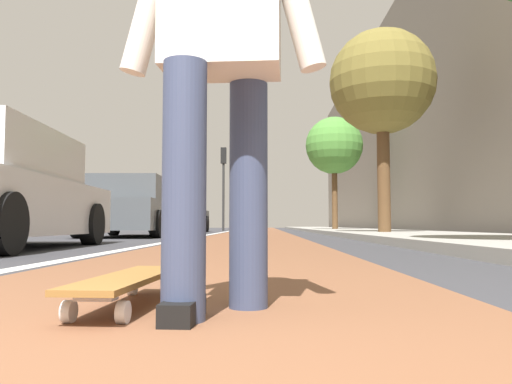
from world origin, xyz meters
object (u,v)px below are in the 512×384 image
Objects in this scene: skateboard at (129,281)px; skater_person at (221,40)px; traffic_light at (223,173)px; street_tree_mid at (382,83)px; parked_car_far at (181,214)px; parked_car_mid at (133,209)px; street_tree_far at (334,146)px.

skater_person is (-0.15, -0.35, 0.84)m from skateboard.
street_tree_mid is at bearing -157.91° from traffic_light.
street_tree_mid reaches higher than skateboard.
traffic_light reaches higher than parked_car_far.
parked_car_far is 10.03m from street_tree_mid.
street_tree_mid is at bearing -16.24° from skater_person.
parked_car_mid is 0.88× the size of street_tree_mid.
parked_car_mid is at bearing 179.58° from parked_car_far.
skateboard is 0.16× the size of street_tree_mid.
skateboard is 0.20× the size of parked_car_far.
street_tree_mid reaches higher than traffic_light.
street_tree_mid reaches higher than parked_car_far.
street_tree_mid is at bearing -138.65° from parked_car_far.
parked_car_mid is at bearing 14.95° from skateboard.
skateboard is 0.92m from skater_person.
parked_car_far is at bearing 9.05° from skateboard.
skateboard is at bearing 169.80° from street_tree_far.
parked_car_mid is 1.06× the size of parked_car_far.
skateboard is 19.91m from street_tree_far.
skater_person is at bearing 170.87° from street_tree_far.
traffic_light is at bearing 22.09° from street_tree_mid.
traffic_light is (23.18, 1.93, 1.96)m from skater_person.
skater_person is 0.31× the size of street_tree_mid.
skater_person is at bearing -169.95° from parked_car_far.
skateboard is at bearing -165.05° from parked_car_mid.
skateboard is 11.75m from street_tree_mid.
street_tree_mid is 8.71m from street_tree_far.
parked_car_far is 0.82× the size of street_tree_mid.
street_tree_far is (-3.75, -5.06, 0.76)m from traffic_light.
street_tree_far is (1.56, -6.29, 2.94)m from parked_car_far.
parked_car_far is (17.87, 3.17, -0.21)m from skater_person.
traffic_light reaches higher than skater_person.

